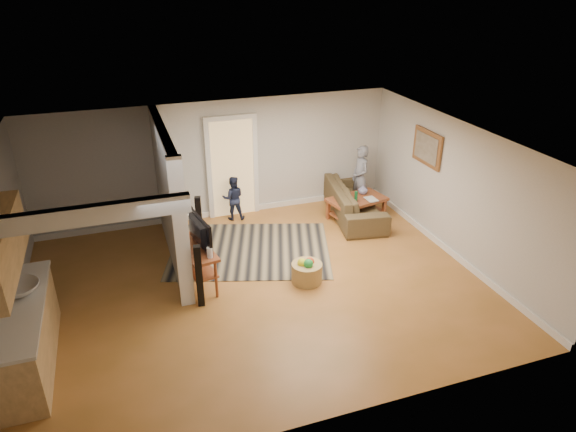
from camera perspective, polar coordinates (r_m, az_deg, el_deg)
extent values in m
plane|color=#8E5F24|center=(8.78, -3.32, -7.83)|extent=(7.50, 7.50, 0.00)
cube|color=#B6B3AE|center=(10.86, -7.86, 6.14)|extent=(7.50, 0.04, 2.50)
cube|color=#B6B3AE|center=(9.74, 18.24, 2.70)|extent=(0.04, 6.00, 2.50)
cube|color=white|center=(7.69, -3.79, 7.89)|extent=(7.50, 6.00, 0.04)
cube|color=#B6B3AE|center=(9.28, -13.15, 2.20)|extent=(0.15, 3.10, 2.50)
cube|color=white|center=(7.88, -11.77, -2.05)|extent=(0.22, 0.10, 2.50)
cube|color=white|center=(11.28, -7.47, 0.40)|extent=(7.50, 0.04, 0.12)
cube|color=white|center=(10.22, 17.19, -3.47)|extent=(0.04, 6.00, 0.12)
cube|color=#D8B272|center=(10.93, -6.19, 5.25)|extent=(0.90, 0.06, 2.10)
cube|color=#A2814A|center=(7.81, -27.14, -11.85)|extent=(0.60, 2.20, 0.90)
cube|color=beige|center=(7.56, -27.85, -8.99)|extent=(0.64, 2.24, 0.05)
imported|color=silver|center=(7.80, -27.64, -7.63)|extent=(0.54, 0.54, 0.19)
cube|color=black|center=(8.46, -12.44, 4.35)|extent=(0.03, 0.40, 0.34)
cube|color=black|center=(8.93, -12.88, 5.44)|extent=(0.03, 0.40, 0.34)
cube|color=black|center=(9.40, -13.26, 6.43)|extent=(0.03, 0.40, 0.34)
cube|color=brown|center=(10.30, 15.21, 7.33)|extent=(0.04, 0.90, 0.68)
cube|color=black|center=(9.86, -4.22, -3.76)|extent=(3.51, 2.98, 0.01)
imported|color=#4C4226|center=(11.30, 7.19, 0.12)|extent=(1.28, 2.43, 0.68)
cube|color=brown|center=(10.98, 7.66, 1.83)|extent=(1.33, 0.94, 0.06)
cube|color=silver|center=(10.97, 7.66, 1.85)|extent=(0.82, 0.57, 0.02)
cube|color=brown|center=(11.10, 7.57, 0.46)|extent=(1.21, 0.82, 0.03)
cube|color=brown|center=(10.57, 6.24, -0.39)|extent=(0.08, 0.08, 0.44)
cube|color=brown|center=(11.19, 10.62, 0.85)|extent=(0.08, 0.08, 0.44)
cube|color=brown|center=(10.97, 4.50, 0.72)|extent=(0.08, 0.08, 0.44)
cube|color=brown|center=(11.58, 8.82, 1.86)|extent=(0.08, 0.08, 0.44)
imported|color=navy|center=(11.20, 8.30, 2.45)|extent=(0.24, 0.24, 0.21)
cylinder|color=#125125|center=(10.72, 7.56, 2.12)|extent=(0.07, 0.07, 0.24)
imported|color=#998C4C|center=(10.90, 5.62, 1.93)|extent=(0.30, 0.33, 0.03)
imported|color=#66594C|center=(10.88, 8.73, 1.71)|extent=(0.22, 0.30, 0.02)
cube|color=brown|center=(8.59, -10.28, -3.54)|extent=(0.63, 1.22, 0.05)
cube|color=brown|center=(8.75, -10.12, -5.36)|extent=(0.57, 1.11, 0.03)
cylinder|color=brown|center=(8.32, -9.86, -7.36)|extent=(0.05, 0.05, 0.72)
cylinder|color=brown|center=(9.15, -12.04, -4.29)|extent=(0.05, 0.05, 0.72)
cylinder|color=brown|center=(8.40, -7.99, -6.87)|extent=(0.05, 0.05, 0.72)
cylinder|color=brown|center=(9.22, -10.33, -3.87)|extent=(0.05, 0.05, 0.72)
imported|color=black|center=(8.59, -10.18, -3.37)|extent=(0.29, 0.94, 0.54)
cylinder|color=white|center=(8.21, -8.68, -4.02)|extent=(0.10, 0.10, 0.17)
cube|color=black|center=(8.16, -9.83, -6.60)|extent=(0.13, 0.13, 1.07)
cube|color=black|center=(9.70, -9.79, -0.92)|extent=(0.13, 0.13, 1.11)
cylinder|color=#A07945|center=(8.82, 2.10, -6.30)|extent=(0.53, 0.53, 0.34)
sphere|color=red|center=(8.79, 2.43, -5.13)|extent=(0.16, 0.16, 0.16)
sphere|color=yellow|center=(8.71, 1.57, -5.24)|extent=(0.16, 0.16, 0.16)
sphere|color=green|center=(8.65, 2.28, -5.31)|extent=(0.16, 0.16, 0.16)
imported|color=gray|center=(11.65, 7.80, 0.89)|extent=(0.35, 0.53, 1.46)
imported|color=#1F2642|center=(11.11, -6.00, -0.28)|extent=(0.53, 0.45, 0.96)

